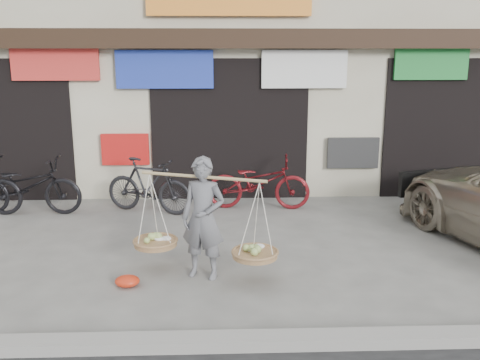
{
  "coord_description": "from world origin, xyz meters",
  "views": [
    {
      "loc": [
        -0.18,
        -6.72,
        2.84
      ],
      "look_at": [
        0.1,
        0.9,
        0.99
      ],
      "focal_mm": 40.0,
      "sensor_mm": 36.0,
      "label": 1
    }
  ],
  "objects_px": {
    "bike_0": "(26,186)",
    "bike_1": "(149,186)",
    "street_vendor": "(203,223)",
    "bike_2": "(259,182)"
  },
  "relations": [
    {
      "from": "bike_0",
      "to": "bike_1",
      "type": "xyz_separation_m",
      "value": [
        2.14,
        0.01,
        -0.01
      ]
    },
    {
      "from": "street_vendor",
      "to": "bike_2",
      "type": "bearing_deg",
      "value": 92.67
    },
    {
      "from": "bike_0",
      "to": "bike_2",
      "type": "xyz_separation_m",
      "value": [
        4.12,
        0.19,
        -0.02
      ]
    },
    {
      "from": "street_vendor",
      "to": "bike_0",
      "type": "relative_size",
      "value": 0.95
    },
    {
      "from": "bike_1",
      "to": "bike_2",
      "type": "bearing_deg",
      "value": -63.16
    },
    {
      "from": "bike_2",
      "to": "bike_0",
      "type": "bearing_deg",
      "value": 98.15
    },
    {
      "from": "street_vendor",
      "to": "bike_0",
      "type": "xyz_separation_m",
      "value": [
        -3.21,
        2.84,
        -0.21
      ]
    },
    {
      "from": "bike_0",
      "to": "bike_2",
      "type": "height_order",
      "value": "bike_0"
    },
    {
      "from": "bike_1",
      "to": "bike_2",
      "type": "relative_size",
      "value": 0.89
    },
    {
      "from": "bike_0",
      "to": "bike_2",
      "type": "relative_size",
      "value": 1.04
    }
  ]
}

